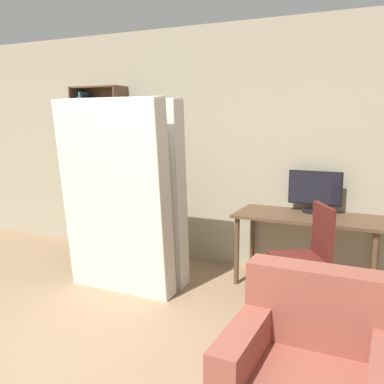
{
  "coord_description": "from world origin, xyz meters",
  "views": [
    {
      "loc": [
        1.88,
        -1.67,
        1.66
      ],
      "look_at": [
        0.33,
        1.57,
        1.05
      ],
      "focal_mm": 40.0,
      "sensor_mm": 36.0,
      "label": 1
    }
  ],
  "objects_px": {
    "office_chair": "(305,270)",
    "bookshelf": "(97,169)",
    "mattress_far": "(134,193)",
    "monitor": "(315,191)",
    "armchair": "(313,380)",
    "mattress_near": "(116,198)"
  },
  "relations": [
    {
      "from": "bookshelf",
      "to": "mattress_far",
      "type": "xyz_separation_m",
      "value": [
        1.11,
        -0.83,
        -0.1
      ]
    },
    {
      "from": "office_chair",
      "to": "mattress_near",
      "type": "xyz_separation_m",
      "value": [
        -1.71,
        -0.31,
        0.54
      ]
    },
    {
      "from": "monitor",
      "to": "armchair",
      "type": "relative_size",
      "value": 0.63
    },
    {
      "from": "bookshelf",
      "to": "armchair",
      "type": "distance_m",
      "value": 3.96
    },
    {
      "from": "office_chair",
      "to": "bookshelf",
      "type": "distance_m",
      "value": 3.01
    },
    {
      "from": "mattress_far",
      "to": "armchair",
      "type": "bearing_deg",
      "value": -35.64
    },
    {
      "from": "mattress_near",
      "to": "mattress_far",
      "type": "bearing_deg",
      "value": 90.0
    },
    {
      "from": "office_chair",
      "to": "monitor",
      "type": "bearing_deg",
      "value": 95.58
    },
    {
      "from": "office_chair",
      "to": "mattress_far",
      "type": "relative_size",
      "value": 0.51
    },
    {
      "from": "office_chair",
      "to": "mattress_far",
      "type": "bearing_deg",
      "value": 179.8
    },
    {
      "from": "mattress_far",
      "to": "armchair",
      "type": "height_order",
      "value": "mattress_far"
    },
    {
      "from": "bookshelf",
      "to": "armchair",
      "type": "xyz_separation_m",
      "value": [
        3.15,
        -2.3,
        -0.71
      ]
    },
    {
      "from": "mattress_far",
      "to": "office_chair",
      "type": "bearing_deg",
      "value": -0.2
    },
    {
      "from": "mattress_near",
      "to": "mattress_far",
      "type": "height_order",
      "value": "same"
    },
    {
      "from": "monitor",
      "to": "mattress_far",
      "type": "height_order",
      "value": "mattress_far"
    },
    {
      "from": "monitor",
      "to": "office_chair",
      "type": "bearing_deg",
      "value": -84.42
    },
    {
      "from": "bookshelf",
      "to": "mattress_far",
      "type": "height_order",
      "value": "bookshelf"
    },
    {
      "from": "monitor",
      "to": "mattress_near",
      "type": "xyz_separation_m",
      "value": [
        -1.63,
        -1.14,
        -0.02
      ]
    },
    {
      "from": "bookshelf",
      "to": "armchair",
      "type": "relative_size",
      "value": 2.43
    },
    {
      "from": "monitor",
      "to": "armchair",
      "type": "height_order",
      "value": "monitor"
    },
    {
      "from": "office_chair",
      "to": "bookshelf",
      "type": "bearing_deg",
      "value": 163.41
    },
    {
      "from": "office_chair",
      "to": "armchair",
      "type": "height_order",
      "value": "office_chair"
    }
  ]
}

